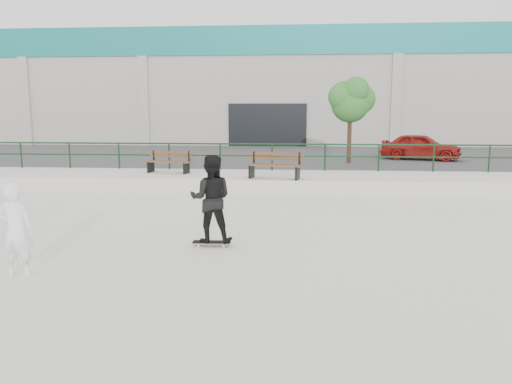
# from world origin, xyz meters

# --- Properties ---
(ground) EXTENTS (120.00, 120.00, 0.00)m
(ground) POSITION_xyz_m (0.00, 0.00, 0.00)
(ground) COLOR silver
(ground) RESTS_ON ground
(ledge) EXTENTS (30.00, 3.00, 0.50)m
(ledge) POSITION_xyz_m (0.00, 9.50, 0.25)
(ledge) COLOR beige
(ledge) RESTS_ON ground
(parking_strip) EXTENTS (60.00, 14.00, 0.50)m
(parking_strip) POSITION_xyz_m (0.00, 18.00, 0.25)
(parking_strip) COLOR #3C3C3C
(parking_strip) RESTS_ON ground
(railing) EXTENTS (28.00, 0.06, 1.03)m
(railing) POSITION_xyz_m (-0.00, 10.80, 1.24)
(railing) COLOR #123319
(railing) RESTS_ON ledge
(commercial_building) EXTENTS (44.20, 16.33, 8.00)m
(commercial_building) POSITION_xyz_m (-0.00, 31.99, 4.58)
(commercial_building) COLOR #B1AC9E
(commercial_building) RESTS_ON ground
(bench_left) EXTENTS (1.79, 0.85, 0.80)m
(bench_left) POSITION_xyz_m (-2.72, 9.71, 0.89)
(bench_left) COLOR brown
(bench_left) RESTS_ON ledge
(bench_right) EXTENTS (1.98, 0.94, 0.88)m
(bench_right) POSITION_xyz_m (1.21, 8.47, 0.93)
(bench_right) COLOR brown
(bench_right) RESTS_ON ledge
(tree) EXTENTS (2.06, 1.83, 3.66)m
(tree) POSITION_xyz_m (4.21, 13.71, 3.24)
(tree) COLOR #492F24
(tree) RESTS_ON parking_strip
(red_car) EXTENTS (3.85, 2.51, 1.22)m
(red_car) POSITION_xyz_m (7.65, 15.55, 1.11)
(red_car) COLOR maroon
(red_car) RESTS_ON parking_strip
(skateboard) EXTENTS (0.79, 0.23, 0.09)m
(skateboard) POSITION_xyz_m (0.23, 1.72, 0.07)
(skateboard) COLOR black
(skateboard) RESTS_ON ground
(standing_skater) EXTENTS (0.91, 0.73, 1.79)m
(standing_skater) POSITION_xyz_m (0.23, 1.72, 0.99)
(standing_skater) COLOR black
(standing_skater) RESTS_ON skateboard
(seated_skater) EXTENTS (0.60, 0.41, 1.59)m
(seated_skater) POSITION_xyz_m (-2.69, -0.41, 0.80)
(seated_skater) COLOR white
(seated_skater) RESTS_ON ground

